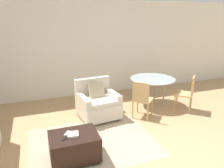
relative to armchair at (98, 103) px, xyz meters
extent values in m
plane|color=tan|center=(0.45, -2.03, -0.35)|extent=(20.00, 20.00, 0.00)
cube|color=white|center=(0.45, 1.67, 1.03)|extent=(12.00, 0.06, 2.75)
cube|color=tan|center=(-0.41, -1.03, -0.34)|extent=(2.32, 1.77, 0.00)
cube|color=brown|center=(-0.41, -1.56, -0.34)|extent=(2.28, 0.06, 0.00)
cube|color=brown|center=(-0.41, -1.21, -0.34)|extent=(2.28, 0.06, 0.00)
cube|color=brown|center=(-0.41, -0.85, -0.34)|extent=(2.28, 0.06, 0.00)
cube|color=brown|center=(-0.41, -0.50, -0.34)|extent=(2.28, 0.06, 0.00)
cube|color=beige|center=(0.01, -0.05, -0.12)|extent=(0.95, 0.93, 0.34)
cube|color=beige|center=(0.01, -0.08, 0.10)|extent=(0.70, 0.78, 0.10)
cube|color=beige|center=(-0.04, 0.31, 0.30)|extent=(0.87, 0.22, 0.49)
cube|color=beige|center=(-0.36, -0.09, 0.15)|extent=(0.21, 0.78, 0.20)
cube|color=beige|center=(0.37, 0.00, 0.15)|extent=(0.21, 0.78, 0.20)
cylinder|color=brown|center=(-0.30, -0.42, -0.32)|extent=(0.05, 0.05, 0.06)
cylinder|color=brown|center=(0.39, -0.34, -0.32)|extent=(0.05, 0.05, 0.06)
cylinder|color=brown|center=(-0.38, 0.25, -0.32)|extent=(0.05, 0.05, 0.06)
cylinder|color=brown|center=(0.31, 0.33, -0.32)|extent=(0.05, 0.05, 0.06)
cube|color=tan|center=(-0.01, 0.06, 0.31)|extent=(0.36, 0.24, 0.36)
cube|color=black|center=(-0.82, -1.42, -0.10)|extent=(0.79, 0.60, 0.41)
cylinder|color=black|center=(-0.47, -1.67, -0.33)|extent=(0.04, 0.04, 0.04)
cylinder|color=black|center=(-1.16, -1.17, -0.33)|extent=(0.04, 0.04, 0.04)
cylinder|color=black|center=(-0.47, -1.17, -0.33)|extent=(0.04, 0.04, 0.04)
cube|color=beige|center=(-0.83, -1.43, 0.13)|extent=(0.20, 0.20, 0.03)
cube|color=#B7B7BC|center=(-0.91, -1.33, 0.11)|extent=(0.12, 0.16, 0.01)
cube|color=black|center=(-0.95, -1.48, 0.11)|extent=(0.15, 0.14, 0.01)
cylinder|color=#99A8AD|center=(1.57, 0.23, 0.39)|extent=(1.17, 1.17, 0.01)
cylinder|color=#99999E|center=(1.35, 0.00, 0.02)|extent=(0.04, 0.04, 0.73)
cylinder|color=#99999E|center=(1.80, 0.00, 0.02)|extent=(0.04, 0.04, 0.73)
cylinder|color=#99999E|center=(1.35, 0.45, 0.02)|extent=(0.04, 0.04, 0.73)
cylinder|color=#99999E|center=(1.80, 0.45, 0.02)|extent=(0.04, 0.04, 0.73)
cube|color=tan|center=(1.00, -0.35, 0.09)|extent=(0.59, 0.59, 0.03)
cube|color=tan|center=(0.86, -0.48, 0.33)|extent=(0.29, 0.29, 0.45)
cylinder|color=tan|center=(1.25, -0.35, -0.14)|extent=(0.03, 0.03, 0.42)
cylinder|color=tan|center=(1.00, -0.09, -0.14)|extent=(0.03, 0.03, 0.42)
cylinder|color=tan|center=(1.00, -0.60, -0.14)|extent=(0.03, 0.03, 0.42)
cylinder|color=tan|center=(0.74, -0.35, -0.14)|extent=(0.03, 0.03, 0.42)
cube|color=tan|center=(2.15, -0.35, 0.09)|extent=(0.59, 0.59, 0.03)
cube|color=tan|center=(2.29, -0.48, 0.33)|extent=(0.29, 0.29, 0.45)
cylinder|color=tan|center=(2.15, -0.09, -0.14)|extent=(0.03, 0.03, 0.42)
cylinder|color=tan|center=(1.90, -0.35, -0.14)|extent=(0.03, 0.03, 0.42)
cylinder|color=tan|center=(2.41, -0.35, -0.14)|extent=(0.03, 0.03, 0.42)
cylinder|color=tan|center=(2.15, -0.60, -0.14)|extent=(0.03, 0.03, 0.42)
camera|label=1|loc=(-1.30, -4.58, 1.95)|focal=35.00mm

